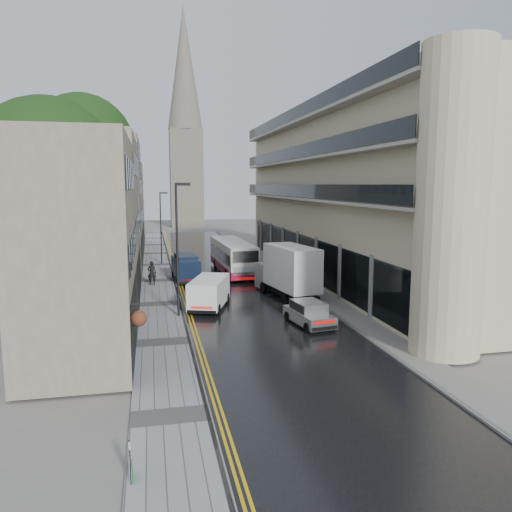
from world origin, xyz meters
name	(u,v)px	position (x,y,z in m)	size (l,w,h in m)	color
ground	(361,439)	(0.00, 0.00, 0.00)	(200.00, 200.00, 0.00)	slate
road	(228,279)	(0.00, 27.50, 0.01)	(9.00, 85.00, 0.02)	black
left_sidewalk	(158,281)	(-5.85, 27.50, 0.06)	(2.70, 85.00, 0.12)	gray
right_sidewalk	(289,276)	(5.40, 27.50, 0.06)	(1.80, 85.00, 0.12)	slate
old_shop_row	(112,208)	(-9.45, 30.00, 6.00)	(4.50, 56.00, 12.00)	gray
modern_block	(351,196)	(10.30, 26.00, 7.00)	(8.00, 40.00, 14.00)	#C5B592
church_spire	(185,119)	(0.50, 82.00, 20.00)	(6.40, 6.40, 40.00)	#716759
tree_near	(51,201)	(-12.50, 20.00, 6.95)	(10.56, 10.56, 13.89)	black
tree_far	(83,204)	(-12.20, 33.00, 6.23)	(9.24, 9.24, 12.46)	black
cream_bus	(227,262)	(-0.14, 27.35, 1.46)	(2.40, 10.54, 2.88)	white
white_lorry	(285,276)	(2.35, 17.91, 1.89)	(2.14, 7.13, 3.74)	white
silver_hatchback	(307,320)	(1.81, 11.20, 0.72)	(1.63, 3.73, 1.40)	#B1B1B6
white_van	(190,298)	(-4.08, 16.53, 1.03)	(1.91, 4.46, 2.02)	white
navy_van	(178,271)	(-4.30, 25.66, 1.18)	(1.82, 4.55, 2.32)	black
pedestrian	(152,273)	(-6.35, 25.61, 1.07)	(0.69, 0.46, 1.90)	black
lamp_post_near	(177,251)	(-4.83, 15.81, 4.08)	(0.89, 0.20, 7.92)	black
lamp_post_far	(161,228)	(-5.35, 36.44, 3.65)	(0.79, 0.18, 7.05)	black
estate_sign	(130,463)	(-7.05, -0.91, 0.58)	(0.08, 0.55, 0.92)	white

